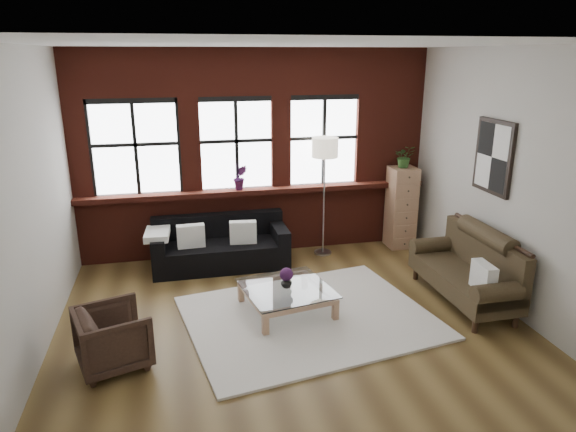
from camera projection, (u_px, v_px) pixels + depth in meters
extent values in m
plane|color=brown|center=(291.00, 321.00, 6.23)|extent=(5.50, 5.50, 0.00)
plane|color=white|center=(291.00, 44.00, 5.27)|extent=(5.50, 5.50, 0.00)
plane|color=#B7B4AA|center=(255.00, 154.00, 8.07)|extent=(5.50, 0.00, 5.50)
plane|color=#B7B4AA|center=(376.00, 289.00, 3.42)|extent=(5.50, 0.00, 5.50)
plane|color=#B7B4AA|center=(26.00, 210.00, 5.17)|extent=(0.00, 5.00, 5.00)
plane|color=#B7B4AA|center=(508.00, 181.00, 6.33)|extent=(0.00, 5.00, 5.00)
cube|color=#5E2016|center=(257.00, 191.00, 8.10)|extent=(5.50, 0.30, 0.08)
cube|color=beige|center=(309.00, 317.00, 6.29)|extent=(3.21, 2.70, 0.03)
cube|color=white|center=(191.00, 236.00, 7.51)|extent=(0.41, 0.16, 0.34)
cube|color=white|center=(243.00, 232.00, 7.67)|extent=(0.41, 0.18, 0.34)
cube|color=white|center=(484.00, 277.00, 6.05)|extent=(0.16, 0.39, 0.34)
imported|color=black|center=(113.00, 338.00, 5.27)|extent=(0.87, 0.86, 0.64)
imported|color=#B2B2B2|center=(286.00, 282.00, 6.34)|extent=(0.17, 0.17, 0.14)
sphere|color=#44194A|center=(286.00, 274.00, 6.31)|extent=(0.17, 0.17, 0.17)
cube|color=#A97C5B|center=(401.00, 207.00, 8.49)|extent=(0.41, 0.41, 1.35)
imported|color=#2D5923|center=(405.00, 157.00, 8.23)|extent=(0.38, 0.35, 0.36)
imported|color=#44194A|center=(240.00, 177.00, 7.95)|extent=(0.22, 0.18, 0.39)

